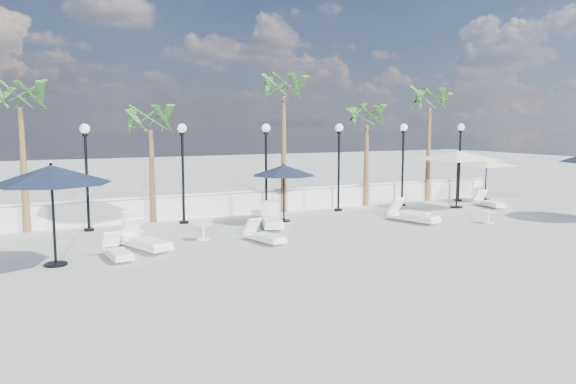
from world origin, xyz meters
name	(u,v)px	position (x,y,z in m)	size (l,w,h in m)	color
ground	(352,247)	(0.00, 0.00, 0.00)	(100.00, 100.00, 0.00)	#ACADA7
balustrade	(257,202)	(0.00, 7.50, 0.47)	(26.00, 0.30, 1.01)	silver
lamppost_1	(86,162)	(-7.00, 6.50, 2.49)	(0.36, 0.36, 3.84)	black
lamppost_2	(183,159)	(-3.50, 6.50, 2.49)	(0.36, 0.36, 3.84)	black
lamppost_3	(266,157)	(0.00, 6.50, 2.49)	(0.36, 0.36, 3.84)	black
lamppost_4	(339,155)	(3.50, 6.50, 2.49)	(0.36, 0.36, 3.84)	black
lamppost_5	(403,153)	(7.00, 6.50, 2.49)	(0.36, 0.36, 3.84)	black
lamppost_6	(460,151)	(10.50, 6.50, 2.49)	(0.36, 0.36, 3.84)	black
palm_0	(20,103)	(-9.00, 7.30, 4.53)	(2.60, 2.60, 5.50)	brown
palm_1	(151,126)	(-4.50, 7.30, 3.75)	(2.60, 2.60, 4.70)	brown
palm_2	(284,93)	(1.20, 7.30, 5.12)	(2.60, 2.60, 6.10)	brown
palm_3	(367,121)	(5.50, 7.30, 3.95)	(2.60, 2.60, 4.90)	brown
palm_4	(430,105)	(9.20, 7.30, 4.73)	(2.60, 2.60, 5.70)	brown
lounger_0	(128,233)	(-6.06, 4.11, 0.27)	(1.40, 2.22, 0.79)	white
lounger_1	(117,252)	(-6.82, 1.75, 0.21)	(0.68, 1.69, 0.62)	white
lounger_2	(145,241)	(-5.87, 2.55, 0.27)	(1.33, 2.23, 0.80)	white
lounger_3	(264,236)	(-2.16, 1.90, 0.21)	(0.92, 1.78, 0.64)	white
lounger_4	(413,216)	(4.57, 2.68, 0.27)	(1.24, 2.23, 0.80)	white
lounger_5	(272,220)	(-0.82, 4.20, 0.27)	(1.39, 2.27, 0.81)	white
lounger_6	(410,212)	(5.19, 3.64, 0.21)	(1.09, 1.76, 0.63)	white
lounger_7	(489,202)	(10.31, 4.30, 0.22)	(0.85, 1.82, 0.65)	white
side_table_0	(203,230)	(-3.80, 3.18, 0.32)	(0.55, 0.55, 0.54)	white
side_table_1	(271,211)	(0.10, 6.20, 0.26)	(0.45, 0.45, 0.44)	white
side_table_2	(489,216)	(7.08, 1.24, 0.29)	(0.49, 0.49, 0.47)	white
parasol_navy_left	(51,175)	(-8.46, 1.71, 2.47)	(3.18, 3.18, 2.80)	black
parasol_navy_mid	(284,171)	(0.16, 5.17, 2.01)	(2.55, 2.55, 2.29)	black
parasol_cream_sq_a	(458,151)	(8.86, 4.89, 2.58)	(5.68, 5.68, 2.79)	black
parasol_cream_sq_b	(487,160)	(12.00, 6.19, 2.04)	(4.40, 4.40, 2.21)	black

